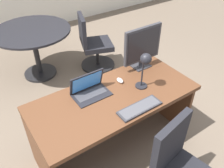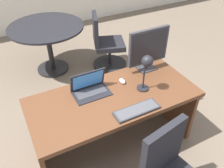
{
  "view_description": "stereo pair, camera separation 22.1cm",
  "coord_description": "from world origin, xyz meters",
  "px_view_note": "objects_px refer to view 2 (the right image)",
  "views": [
    {
      "loc": [
        -1.02,
        -1.44,
        2.21
      ],
      "look_at": [
        0.0,
        0.04,
        0.84
      ],
      "focal_mm": 38.15,
      "sensor_mm": 36.0,
      "label": 1
    },
    {
      "loc": [
        -0.83,
        -1.55,
        2.21
      ],
      "look_at": [
        0.0,
        0.04,
        0.84
      ],
      "focal_mm": 38.15,
      "sensor_mm": 36.0,
      "label": 2
    }
  ],
  "objects_px": {
    "keyboard": "(137,110)",
    "desk_lamp": "(147,66)",
    "desk": "(112,108)",
    "laptop": "(89,86)",
    "meeting_chair_near": "(106,47)",
    "monitor": "(148,48)",
    "meeting_table": "(48,38)",
    "mouse": "(122,81)"
  },
  "relations": [
    {
      "from": "keyboard",
      "to": "desk_lamp",
      "type": "bearing_deg",
      "value": 44.63
    },
    {
      "from": "keyboard",
      "to": "desk",
      "type": "bearing_deg",
      "value": 104.66
    },
    {
      "from": "laptop",
      "to": "keyboard",
      "type": "distance_m",
      "value": 0.53
    },
    {
      "from": "keyboard",
      "to": "meeting_chair_near",
      "type": "distance_m",
      "value": 1.94
    },
    {
      "from": "desk_lamp",
      "to": "meeting_chair_near",
      "type": "relative_size",
      "value": 0.44
    },
    {
      "from": "monitor",
      "to": "laptop",
      "type": "xyz_separation_m",
      "value": [
        -0.73,
        -0.08,
        -0.2
      ]
    },
    {
      "from": "laptop",
      "to": "meeting_table",
      "type": "relative_size",
      "value": 0.32
    },
    {
      "from": "meeting_table",
      "to": "mouse",
      "type": "bearing_deg",
      "value": -78.28
    },
    {
      "from": "meeting_chair_near",
      "to": "desk",
      "type": "bearing_deg",
      "value": -114.12
    },
    {
      "from": "monitor",
      "to": "meeting_chair_near",
      "type": "xyz_separation_m",
      "value": [
        0.12,
        1.27,
        -0.63
      ]
    },
    {
      "from": "keyboard",
      "to": "meeting_table",
      "type": "relative_size",
      "value": 0.39
    },
    {
      "from": "mouse",
      "to": "desk",
      "type": "bearing_deg",
      "value": -149.25
    },
    {
      "from": "laptop",
      "to": "meeting_chair_near",
      "type": "xyz_separation_m",
      "value": [
        0.84,
        1.35,
        -0.43
      ]
    },
    {
      "from": "monitor",
      "to": "mouse",
      "type": "height_order",
      "value": "monitor"
    },
    {
      "from": "keyboard",
      "to": "meeting_table",
      "type": "distance_m",
      "value": 2.13
    },
    {
      "from": "monitor",
      "to": "desk_lamp",
      "type": "distance_m",
      "value": 0.39
    },
    {
      "from": "keyboard",
      "to": "meeting_chair_near",
      "type": "relative_size",
      "value": 0.48
    },
    {
      "from": "meeting_table",
      "to": "desk",
      "type": "bearing_deg",
      "value": -84.54
    },
    {
      "from": "desk",
      "to": "mouse",
      "type": "height_order",
      "value": "mouse"
    },
    {
      "from": "meeting_chair_near",
      "to": "keyboard",
      "type": "bearing_deg",
      "value": -107.77
    },
    {
      "from": "monitor",
      "to": "laptop",
      "type": "distance_m",
      "value": 0.76
    },
    {
      "from": "desk_lamp",
      "to": "meeting_chair_near",
      "type": "height_order",
      "value": "desk_lamp"
    },
    {
      "from": "desk",
      "to": "desk_lamp",
      "type": "distance_m",
      "value": 0.58
    },
    {
      "from": "monitor",
      "to": "desk_lamp",
      "type": "height_order",
      "value": "monitor"
    },
    {
      "from": "keyboard",
      "to": "desk_lamp",
      "type": "height_order",
      "value": "desk_lamp"
    },
    {
      "from": "meeting_table",
      "to": "laptop",
      "type": "bearing_deg",
      "value": -90.17
    },
    {
      "from": "mouse",
      "to": "meeting_chair_near",
      "type": "height_order",
      "value": "meeting_chair_near"
    },
    {
      "from": "keyboard",
      "to": "mouse",
      "type": "xyz_separation_m",
      "value": [
        0.09,
        0.43,
        0.01
      ]
    },
    {
      "from": "desk_lamp",
      "to": "meeting_table",
      "type": "height_order",
      "value": "desk_lamp"
    },
    {
      "from": "mouse",
      "to": "desk_lamp",
      "type": "distance_m",
      "value": 0.36
    },
    {
      "from": "keyboard",
      "to": "desk_lamp",
      "type": "distance_m",
      "value": 0.42
    },
    {
      "from": "desk",
      "to": "desk_lamp",
      "type": "bearing_deg",
      "value": -18.08
    },
    {
      "from": "laptop",
      "to": "meeting_chair_near",
      "type": "relative_size",
      "value": 0.4
    },
    {
      "from": "keyboard",
      "to": "mouse",
      "type": "height_order",
      "value": "mouse"
    },
    {
      "from": "desk",
      "to": "mouse",
      "type": "xyz_separation_m",
      "value": [
        0.18,
        0.11,
        0.21
      ]
    },
    {
      "from": "meeting_table",
      "to": "meeting_chair_near",
      "type": "relative_size",
      "value": 1.25
    },
    {
      "from": "laptop",
      "to": "meeting_table",
      "type": "distance_m",
      "value": 1.66
    },
    {
      "from": "desk",
      "to": "keyboard",
      "type": "relative_size",
      "value": 3.84
    },
    {
      "from": "laptop",
      "to": "desk_lamp",
      "type": "height_order",
      "value": "desk_lamp"
    },
    {
      "from": "desk",
      "to": "meeting_table",
      "type": "bearing_deg",
      "value": 95.46
    },
    {
      "from": "desk",
      "to": "meeting_table",
      "type": "height_order",
      "value": "meeting_table"
    },
    {
      "from": "desk",
      "to": "laptop",
      "type": "bearing_deg",
      "value": 142.42
    }
  ]
}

